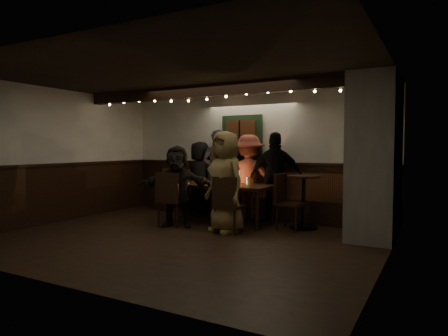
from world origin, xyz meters
The scene contains 13 objects.
room centered at (1.07, 1.42, 1.07)m, with size 6.02×5.01×2.62m.
dining_table centered at (-0.18, 1.40, 0.68)m, with size 2.09×0.90×0.91m.
chair_near_left centered at (-0.77, 0.60, 0.56)m, with size 0.53×0.53×1.00m.
chair_near_right centered at (0.44, 0.56, 0.55)m, with size 0.47×0.47×0.97m.
chair_end centered at (1.18, 1.42, 0.56)m, with size 0.49×0.49×0.99m.
high_top centered at (1.43, 1.63, 0.61)m, with size 0.60×0.60×0.96m.
person_a centered at (-1.05, 2.09, 0.79)m, with size 0.77×0.50×1.58m, color black.
person_b centered at (-0.57, 2.04, 0.92)m, with size 0.67×0.44×1.84m, color #262832.
person_c centered at (-0.31, 2.04, 0.78)m, with size 0.76×0.59×1.56m, color silver.
person_d centered at (0.13, 2.08, 0.86)m, with size 1.11×0.64×1.71m, color brown.
person_e centered at (0.72, 2.08, 0.88)m, with size 1.03×0.43×1.76m, color black.
person_f centered at (-0.66, 0.67, 0.75)m, with size 1.39×0.44×1.49m, color black.
person_g centered at (0.35, 0.67, 0.87)m, with size 0.85×0.55×1.74m, color olive.
Camera 1 is at (3.59, -5.30, 1.46)m, focal length 32.00 mm.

